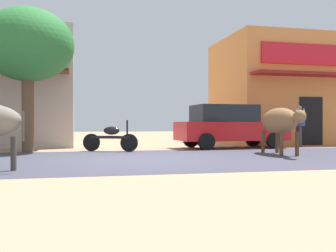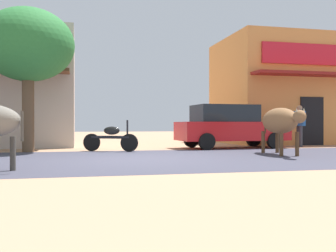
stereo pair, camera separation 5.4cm
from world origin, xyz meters
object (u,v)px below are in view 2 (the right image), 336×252
parked_motorcycle (111,138)px  pedestrian_by_shop (300,122)px  roadside_tree (28,46)px  cow_far_dark (280,121)px  parked_hatchback_car (230,126)px

parked_motorcycle → pedestrian_by_shop: size_ratio=1.06×
roadside_tree → parked_motorcycle: 4.04m
parked_motorcycle → pedestrian_by_shop: bearing=7.8°
roadside_tree → cow_far_dark: bearing=-21.2°
parked_hatchback_car → pedestrian_by_shop: pedestrian_by_shop is taller
parked_hatchback_car → parked_motorcycle: (-4.57, -0.89, -0.38)m
roadside_tree → parked_hatchback_car: roadside_tree is taller
roadside_tree → parked_hatchback_car: (7.24, 0.55, -2.63)m
parked_motorcycle → cow_far_dark: (4.80, -2.56, 0.54)m
parked_hatchback_car → cow_far_dark: (0.23, -3.44, 0.16)m
parked_hatchback_car → roadside_tree: bearing=-175.7°
parked_hatchback_car → parked_motorcycle: size_ratio=2.40×
roadside_tree → cow_far_dark: (7.47, -2.90, -2.47)m
roadside_tree → pedestrian_by_shop: roadside_tree is taller
parked_hatchback_car → cow_far_dark: parked_hatchback_car is taller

